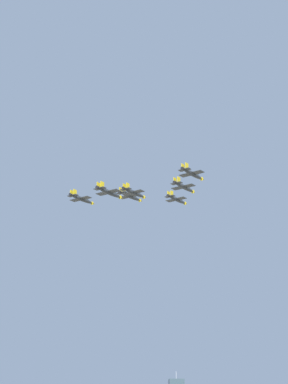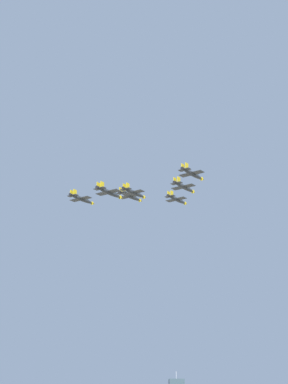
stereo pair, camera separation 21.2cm
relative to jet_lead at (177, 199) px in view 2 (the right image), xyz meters
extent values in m
cube|color=#384C56|center=(-0.97, -19.43, -71.93)|extent=(6.00, 6.00, 3.20)
cylinder|color=silver|center=(-0.97, -19.43, -68.83)|extent=(0.16, 0.16, 3.00)
ellipsoid|color=#2D3338|center=(0.02, 0.02, -0.07)|extent=(9.20, 10.44, 1.59)
cone|color=gold|center=(-4.44, -5.23, -0.07)|extent=(2.06, 2.08, 1.35)
ellipsoid|color=#334751|center=(-1.74, -2.05, 0.53)|extent=(2.28, 2.38, 0.93)
cube|color=#2D3338|center=(0.42, 0.49, -0.15)|extent=(8.55, 7.86, 0.16)
cube|color=gold|center=(3.44, -2.08, -0.11)|extent=(2.11, 2.34, 0.19)
cube|color=gold|center=(-2.61, 3.06, -0.11)|extent=(2.11, 2.34, 0.19)
cube|color=#2D3338|center=(3.37, 3.97, -0.07)|extent=(4.48, 4.22, 0.16)
cube|color=gold|center=(3.82, 3.27, 1.08)|extent=(1.30, 1.48, 2.29)
cube|color=gold|center=(2.61, 4.30, 1.08)|extent=(1.30, 1.48, 2.29)
cylinder|color=black|center=(4.24, 5.00, -0.07)|extent=(1.42, 1.39, 1.11)
ellipsoid|color=#2D3338|center=(19.49, 3.52, -0.30)|extent=(9.72, 11.01, 1.68)
cone|color=gold|center=(14.79, -2.01, -0.30)|extent=(2.17, 2.20, 1.42)
ellipsoid|color=#334751|center=(17.63, 1.34, 0.33)|extent=(2.41, 2.52, 0.98)
cube|color=#2D3338|center=(19.92, 4.02, -0.40)|extent=(9.02, 8.30, 0.17)
cube|color=gold|center=(23.11, 1.30, -0.35)|extent=(2.23, 2.46, 0.20)
cube|color=gold|center=(16.72, 6.73, -0.35)|extent=(2.23, 2.46, 0.20)
cube|color=#2D3338|center=(23.04, 7.69, -0.30)|extent=(4.73, 4.46, 0.17)
cube|color=gold|center=(23.51, 6.95, 0.91)|extent=(1.38, 1.56, 2.42)
cube|color=gold|center=(22.23, 8.03, 0.91)|extent=(1.38, 1.56, 2.42)
cylinder|color=black|center=(23.96, 8.77, -0.30)|extent=(1.50, 1.47, 1.17)
ellipsoid|color=#2D3338|center=(-0.30, 19.81, -1.51)|extent=(9.53, 11.15, 1.68)
cone|color=gold|center=(-4.89, 14.18, -1.51)|extent=(2.16, 2.20, 1.42)
ellipsoid|color=#334751|center=(-2.11, 17.59, -0.88)|extent=(2.39, 2.52, 0.98)
cube|color=#2D3338|center=(0.11, 20.31, -1.60)|extent=(9.09, 8.19, 0.17)
cube|color=gold|center=(3.35, 17.66, -1.55)|extent=(2.20, 2.49, 0.20)
cube|color=gold|center=(-3.13, 22.96, -1.55)|extent=(2.20, 2.49, 0.20)
cube|color=#2D3338|center=(3.16, 24.05, -1.51)|extent=(4.76, 4.41, 0.17)
cube|color=gold|center=(3.64, 23.31, -0.30)|extent=(1.35, 1.58, 2.42)
cube|color=gold|center=(2.34, 24.37, -0.30)|extent=(1.35, 1.58, 2.42)
cylinder|color=black|center=(4.05, 25.14, -1.51)|extent=(1.50, 1.46, 1.17)
ellipsoid|color=#2D3338|center=(38.97, 7.02, -3.14)|extent=(9.45, 10.98, 1.65)
cone|color=gold|center=(34.42, 1.49, -3.14)|extent=(2.14, 2.17, 1.41)
ellipsoid|color=#334751|center=(37.17, 4.84, -2.52)|extent=(2.36, 2.49, 0.96)
cube|color=#2D3338|center=(39.38, 7.52, -3.23)|extent=(8.96, 8.11, 0.17)
cube|color=gold|center=(42.57, 4.89, -3.18)|extent=(2.18, 2.45, 0.20)
cube|color=gold|center=(36.19, 10.15, -3.18)|extent=(2.18, 2.45, 0.20)
cube|color=#2D3338|center=(42.41, 11.19, -3.14)|extent=(4.69, 4.36, 0.17)
cube|color=gold|center=(42.88, 10.47, -1.94)|extent=(1.34, 1.56, 2.39)
cube|color=gold|center=(41.60, 11.52, -1.94)|extent=(1.34, 1.56, 2.39)
cylinder|color=black|center=(43.29, 12.27, -3.14)|extent=(1.48, 1.45, 1.16)
ellipsoid|color=#2D3338|center=(-0.62, 39.59, -3.39)|extent=(9.35, 10.82, 1.63)
cone|color=gold|center=(-5.13, 34.15, -3.39)|extent=(2.11, 2.14, 1.39)
ellipsoid|color=#334751|center=(-2.40, 37.44, -2.78)|extent=(2.33, 2.46, 0.95)
cube|color=#2D3338|center=(-0.22, 40.08, -3.48)|extent=(8.83, 8.02, 0.16)
cube|color=gold|center=(2.93, 37.48, -3.44)|extent=(2.15, 2.42, 0.20)
cube|color=gold|center=(-3.36, 42.68, -3.44)|extent=(2.15, 2.42, 0.20)
cube|color=#2D3338|center=(2.78, 43.70, -3.39)|extent=(4.62, 4.31, 0.16)
cube|color=gold|center=(3.25, 42.98, -2.21)|extent=(1.32, 1.54, 2.36)
cube|color=gold|center=(1.99, 44.02, -2.21)|extent=(1.32, 1.54, 2.36)
cylinder|color=black|center=(3.66, 44.76, -3.39)|extent=(1.46, 1.43, 1.14)
ellipsoid|color=#2D3338|center=(19.18, 23.31, -5.51)|extent=(9.21, 10.46, 1.59)
cone|color=gold|center=(14.72, 18.05, -5.51)|extent=(2.06, 2.09, 1.35)
ellipsoid|color=#334751|center=(17.42, 21.23, -4.92)|extent=(2.28, 2.39, 0.93)
cube|color=#2D3338|center=(19.58, 23.78, -5.60)|extent=(8.56, 7.87, 0.16)
cube|color=gold|center=(22.61, 21.21, -5.56)|extent=(2.12, 2.34, 0.19)
cube|color=gold|center=(16.55, 26.35, -5.56)|extent=(2.12, 2.34, 0.19)
cube|color=#2D3338|center=(22.53, 27.27, -5.51)|extent=(4.49, 4.22, 0.16)
cube|color=gold|center=(22.98, 26.56, -4.36)|extent=(1.30, 1.48, 2.30)
cube|color=gold|center=(21.77, 27.59, -4.36)|extent=(1.30, 1.48, 2.30)
cylinder|color=black|center=(23.40, 28.29, -5.51)|extent=(1.42, 1.39, 1.11)
ellipsoid|color=#2D3338|center=(28.76, 34.95, -9.59)|extent=(9.45, 11.09, 1.66)
cone|color=gold|center=(24.21, 29.36, -9.59)|extent=(2.15, 2.18, 1.41)
ellipsoid|color=#334751|center=(26.96, 32.74, -8.96)|extent=(2.37, 2.51, 0.97)
cube|color=#2D3338|center=(29.16, 35.45, -9.68)|extent=(9.04, 8.13, 0.17)
cube|color=gold|center=(32.39, 32.83, -9.63)|extent=(2.18, 2.47, 0.20)
cube|color=gold|center=(25.94, 38.08, -9.63)|extent=(2.18, 2.47, 0.20)
cube|color=#2D3338|center=(32.18, 39.17, -9.59)|extent=(4.73, 4.38, 0.17)
cube|color=gold|center=(32.67, 38.44, -8.38)|extent=(1.34, 1.57, 2.40)
cube|color=gold|center=(31.38, 39.49, -8.38)|extent=(1.34, 1.57, 2.40)
cylinder|color=black|center=(33.07, 40.26, -9.59)|extent=(1.49, 1.45, 1.16)
camera|label=1|loc=(34.39, 267.29, -88.43)|focal=64.46mm
camera|label=2|loc=(34.18, 267.31, -88.43)|focal=64.46mm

